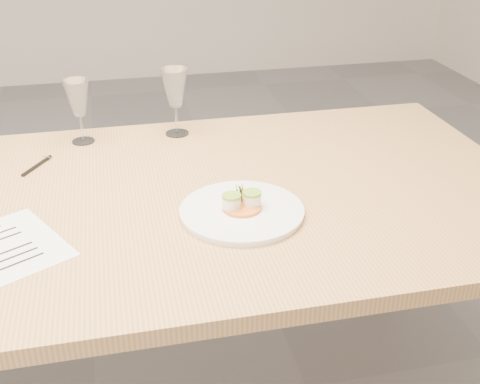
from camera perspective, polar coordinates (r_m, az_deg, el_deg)
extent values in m
cube|color=tan|center=(1.53, -16.59, -1.94)|extent=(2.40, 1.00, 0.04)
cylinder|color=tan|center=(2.27, 14.07, -2.28)|extent=(0.07, 0.07, 0.71)
cylinder|color=white|center=(1.42, 0.18, -1.91)|extent=(0.29, 0.29, 0.01)
cylinder|color=white|center=(1.41, 0.18, -1.70)|extent=(0.29, 0.29, 0.01)
cylinder|color=orange|center=(1.41, 0.18, -1.48)|extent=(0.09, 0.09, 0.01)
cylinder|color=#FFEDD0|center=(1.39, -0.80, -0.97)|extent=(0.04, 0.04, 0.03)
cylinder|color=#FFEDD0|center=(1.41, 1.14, -0.68)|extent=(0.04, 0.04, 0.03)
cylinder|color=#85B231|center=(1.39, -0.80, -0.38)|extent=(0.04, 0.04, 0.01)
cylinder|color=#85B231|center=(1.40, 1.15, -0.09)|extent=(0.04, 0.04, 0.01)
cylinder|color=#CDC36D|center=(1.39, 2.90, -2.31)|extent=(0.05, 0.05, 0.00)
cube|color=white|center=(1.39, -21.18, -4.87)|extent=(0.31, 0.33, 0.00)
cube|color=black|center=(1.37, -21.62, -5.42)|extent=(0.12, 0.07, 0.00)
cube|color=black|center=(1.35, -21.17, -5.94)|extent=(0.12, 0.07, 0.00)
cube|color=black|center=(1.33, -20.71, -6.47)|extent=(0.12, 0.07, 0.00)
cylinder|color=black|center=(1.74, -18.70, 2.39)|extent=(0.07, 0.12, 0.01)
cube|color=silver|center=(1.77, -17.88, 3.17)|extent=(0.02, 0.02, 0.00)
cylinder|color=white|center=(1.87, -14.63, 4.69)|extent=(0.07, 0.07, 0.00)
cylinder|color=white|center=(1.86, -14.78, 5.90)|extent=(0.01, 0.01, 0.08)
cone|color=white|center=(1.83, -15.13, 8.62)|extent=(0.08, 0.08, 0.11)
cylinder|color=white|center=(1.88, -5.98, 5.56)|extent=(0.07, 0.07, 0.00)
cylinder|color=white|center=(1.86, -6.05, 6.87)|extent=(0.01, 0.01, 0.09)
cone|color=white|center=(1.83, -6.20, 9.82)|extent=(0.08, 0.08, 0.11)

